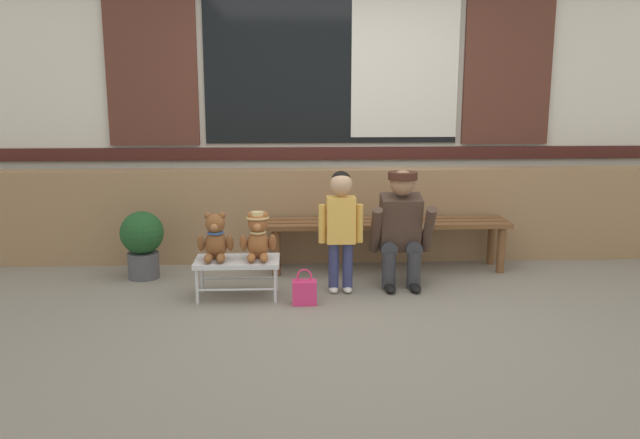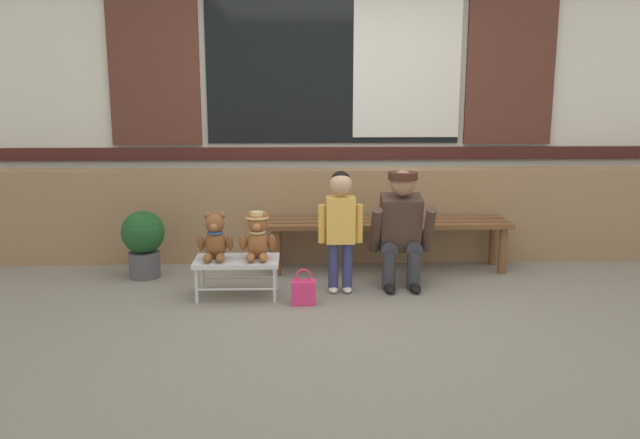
{
  "view_description": "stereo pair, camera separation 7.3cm",
  "coord_description": "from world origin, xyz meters",
  "px_view_note": "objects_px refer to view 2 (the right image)",
  "views": [
    {
      "loc": [
        -0.42,
        -4.49,
        1.6
      ],
      "look_at": [
        -0.17,
        0.61,
        0.55
      ],
      "focal_mm": 36.81,
      "sensor_mm": 36.0,
      "label": 1
    },
    {
      "loc": [
        -0.34,
        -4.49,
        1.6
      ],
      "look_at": [
        -0.17,
        0.61,
        0.55
      ],
      "focal_mm": 36.81,
      "sensor_mm": 36.0,
      "label": 2
    }
  ],
  "objects_px": {
    "small_display_bench": "(237,263)",
    "child_standing": "(341,218)",
    "teddy_bear_plain": "(215,238)",
    "potted_plant": "(143,240)",
    "adult_crouching": "(402,228)",
    "handbag_on_ground": "(304,292)",
    "teddy_bear_with_hat": "(257,236)",
    "wooden_bench_long": "(388,228)"
  },
  "relations": [
    {
      "from": "adult_crouching",
      "to": "potted_plant",
      "type": "height_order",
      "value": "adult_crouching"
    },
    {
      "from": "teddy_bear_plain",
      "to": "child_standing",
      "type": "distance_m",
      "value": 0.97
    },
    {
      "from": "teddy_bear_plain",
      "to": "teddy_bear_with_hat",
      "type": "distance_m",
      "value": 0.32
    },
    {
      "from": "small_display_bench",
      "to": "teddy_bear_with_hat",
      "type": "height_order",
      "value": "teddy_bear_with_hat"
    },
    {
      "from": "teddy_bear_plain",
      "to": "handbag_on_ground",
      "type": "height_order",
      "value": "teddy_bear_plain"
    },
    {
      "from": "teddy_bear_plain",
      "to": "child_standing",
      "type": "relative_size",
      "value": 0.38
    },
    {
      "from": "child_standing",
      "to": "potted_plant",
      "type": "relative_size",
      "value": 1.68
    },
    {
      "from": "potted_plant",
      "to": "adult_crouching",
      "type": "bearing_deg",
      "value": -8.53
    },
    {
      "from": "teddy_bear_plain",
      "to": "handbag_on_ground",
      "type": "bearing_deg",
      "value": -16.43
    },
    {
      "from": "small_display_bench",
      "to": "handbag_on_ground",
      "type": "bearing_deg",
      "value": -21.07
    },
    {
      "from": "small_display_bench",
      "to": "adult_crouching",
      "type": "bearing_deg",
      "value": 10.04
    },
    {
      "from": "potted_plant",
      "to": "wooden_bench_long",
      "type": "bearing_deg",
      "value": 4.24
    },
    {
      "from": "teddy_bear_with_hat",
      "to": "potted_plant",
      "type": "bearing_deg",
      "value": 151.15
    },
    {
      "from": "teddy_bear_plain",
      "to": "small_display_bench",
      "type": "bearing_deg",
      "value": -0.51
    },
    {
      "from": "wooden_bench_long",
      "to": "teddy_bear_plain",
      "type": "xyz_separation_m",
      "value": [
        -1.42,
        -0.7,
        0.09
      ]
    },
    {
      "from": "small_display_bench",
      "to": "potted_plant",
      "type": "distance_m",
      "value": 1.0
    },
    {
      "from": "child_standing",
      "to": "adult_crouching",
      "type": "distance_m",
      "value": 0.53
    },
    {
      "from": "wooden_bench_long",
      "to": "teddy_bear_with_hat",
      "type": "bearing_deg",
      "value": -147.39
    },
    {
      "from": "teddy_bear_with_hat",
      "to": "child_standing",
      "type": "height_order",
      "value": "child_standing"
    },
    {
      "from": "small_display_bench",
      "to": "potted_plant",
      "type": "xyz_separation_m",
      "value": [
        -0.83,
        0.55,
        0.06
      ]
    },
    {
      "from": "small_display_bench",
      "to": "child_standing",
      "type": "height_order",
      "value": "child_standing"
    },
    {
      "from": "wooden_bench_long",
      "to": "small_display_bench",
      "type": "relative_size",
      "value": 3.28
    },
    {
      "from": "teddy_bear_plain",
      "to": "adult_crouching",
      "type": "height_order",
      "value": "adult_crouching"
    },
    {
      "from": "wooden_bench_long",
      "to": "teddy_bear_plain",
      "type": "relative_size",
      "value": 5.78
    },
    {
      "from": "handbag_on_ground",
      "to": "teddy_bear_with_hat",
      "type": "bearing_deg",
      "value": 150.34
    },
    {
      "from": "teddy_bear_plain",
      "to": "adult_crouching",
      "type": "xyz_separation_m",
      "value": [
        1.46,
        0.23,
        0.02
      ]
    },
    {
      "from": "adult_crouching",
      "to": "small_display_bench",
      "type": "bearing_deg",
      "value": -169.96
    },
    {
      "from": "adult_crouching",
      "to": "potted_plant",
      "type": "relative_size",
      "value": 1.67
    },
    {
      "from": "teddy_bear_plain",
      "to": "potted_plant",
      "type": "distance_m",
      "value": 0.88
    },
    {
      "from": "small_display_bench",
      "to": "adult_crouching",
      "type": "xyz_separation_m",
      "value": [
        1.3,
        0.23,
        0.21
      ]
    },
    {
      "from": "small_display_bench",
      "to": "teddy_bear_plain",
      "type": "height_order",
      "value": "teddy_bear_plain"
    },
    {
      "from": "teddy_bear_plain",
      "to": "potted_plant",
      "type": "relative_size",
      "value": 0.64
    },
    {
      "from": "handbag_on_ground",
      "to": "potted_plant",
      "type": "height_order",
      "value": "potted_plant"
    },
    {
      "from": "teddy_bear_plain",
      "to": "handbag_on_ground",
      "type": "distance_m",
      "value": 0.79
    },
    {
      "from": "teddy_bear_plain",
      "to": "adult_crouching",
      "type": "relative_size",
      "value": 0.38
    },
    {
      "from": "handbag_on_ground",
      "to": "potted_plant",
      "type": "xyz_separation_m",
      "value": [
        -1.34,
        0.74,
        0.23
      ]
    },
    {
      "from": "teddy_bear_with_hat",
      "to": "child_standing",
      "type": "relative_size",
      "value": 0.38
    },
    {
      "from": "teddy_bear_plain",
      "to": "handbag_on_ground",
      "type": "xyz_separation_m",
      "value": [
        0.67,
        -0.2,
        -0.37
      ]
    },
    {
      "from": "small_display_bench",
      "to": "teddy_bear_with_hat",
      "type": "bearing_deg",
      "value": 0.77
    },
    {
      "from": "teddy_bear_plain",
      "to": "child_standing",
      "type": "height_order",
      "value": "child_standing"
    },
    {
      "from": "handbag_on_ground",
      "to": "potted_plant",
      "type": "distance_m",
      "value": 1.55
    },
    {
      "from": "teddy_bear_plain",
      "to": "adult_crouching",
      "type": "distance_m",
      "value": 1.47
    }
  ]
}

